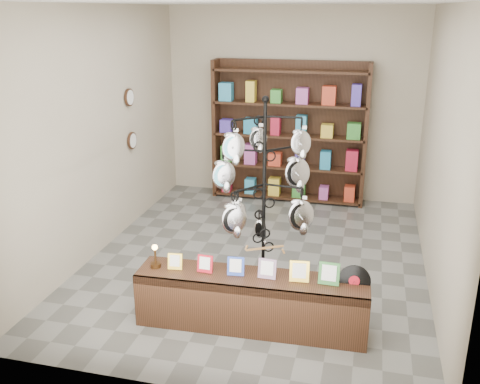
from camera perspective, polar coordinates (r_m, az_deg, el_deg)
name	(u,v)px	position (r m, az deg, el deg)	size (l,w,h in m)	color
ground	(257,258)	(6.69, 1.87, -7.08)	(5.00, 5.00, 0.00)	slate
room_envelope	(259,110)	(6.11, 2.06, 8.71)	(5.00, 5.00, 5.00)	#B4A991
display_tree	(264,185)	(5.45, 2.59, 0.79)	(1.18, 1.18, 2.14)	black
front_shelf	(251,301)	(5.24, 1.20, -11.57)	(2.22, 0.53, 0.78)	black
back_shelving	(289,137)	(8.49, 5.22, 5.90)	(2.42, 0.36, 2.20)	black
wall_clocks	(131,119)	(7.55, -11.58, 7.61)	(0.03, 0.24, 0.84)	black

